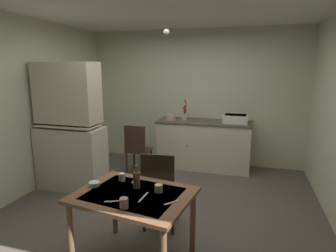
{
  "coord_description": "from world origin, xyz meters",
  "views": [
    {
      "loc": [
        1.09,
        -3.44,
        1.89
      ],
      "look_at": [
        0.08,
        -0.05,
        1.16
      ],
      "focal_mm": 30.02,
      "sensor_mm": 36.0,
      "label": 1
    }
  ],
  "objects_px": {
    "sink_basin": "(235,119)",
    "glass_bottle": "(136,179)",
    "dining_table": "(134,203)",
    "hand_pump": "(185,111)",
    "chair_by_counter": "(137,148)",
    "mixing_bowl_counter": "(171,117)",
    "serving_bowl_wide": "(94,184)",
    "chair_far_side": "(160,190)",
    "mug_tall": "(124,203)",
    "hutch_cabinet": "(70,131)"
  },
  "relations": [
    {
      "from": "hutch_cabinet",
      "to": "chair_far_side",
      "type": "xyz_separation_m",
      "value": [
        1.7,
        -0.73,
        -0.43
      ]
    },
    {
      "from": "mixing_bowl_counter",
      "to": "dining_table",
      "type": "height_order",
      "value": "mixing_bowl_counter"
    },
    {
      "from": "sink_basin",
      "to": "hand_pump",
      "type": "xyz_separation_m",
      "value": [
        -0.96,
        0.05,
        0.09
      ]
    },
    {
      "from": "glass_bottle",
      "to": "dining_table",
      "type": "bearing_deg",
      "value": -81.37
    },
    {
      "from": "sink_basin",
      "to": "mug_tall",
      "type": "height_order",
      "value": "sink_basin"
    },
    {
      "from": "dining_table",
      "to": "glass_bottle",
      "type": "xyz_separation_m",
      "value": [
        -0.02,
        0.12,
        0.19
      ]
    },
    {
      "from": "dining_table",
      "to": "serving_bowl_wide",
      "type": "bearing_deg",
      "value": 174.05
    },
    {
      "from": "sink_basin",
      "to": "glass_bottle",
      "type": "relative_size",
      "value": 1.9
    },
    {
      "from": "chair_by_counter",
      "to": "mixing_bowl_counter",
      "type": "bearing_deg",
      "value": 57.44
    },
    {
      "from": "chair_far_side",
      "to": "mixing_bowl_counter",
      "type": "bearing_deg",
      "value": 102.89
    },
    {
      "from": "glass_bottle",
      "to": "chair_by_counter",
      "type": "bearing_deg",
      "value": 112.59
    },
    {
      "from": "hutch_cabinet",
      "to": "mug_tall",
      "type": "relative_size",
      "value": 22.25
    },
    {
      "from": "mixing_bowl_counter",
      "to": "hutch_cabinet",
      "type": "bearing_deg",
      "value": -128.76
    },
    {
      "from": "glass_bottle",
      "to": "mug_tall",
      "type": "bearing_deg",
      "value": -82.16
    },
    {
      "from": "chair_by_counter",
      "to": "mug_tall",
      "type": "bearing_deg",
      "value": -69.69
    },
    {
      "from": "hutch_cabinet",
      "to": "chair_by_counter",
      "type": "xyz_separation_m",
      "value": [
        0.77,
        0.83,
        -0.44
      ]
    },
    {
      "from": "hand_pump",
      "to": "dining_table",
      "type": "height_order",
      "value": "hand_pump"
    },
    {
      "from": "chair_far_side",
      "to": "chair_by_counter",
      "type": "height_order",
      "value": "chair_far_side"
    },
    {
      "from": "sink_basin",
      "to": "glass_bottle",
      "type": "height_order",
      "value": "sink_basin"
    },
    {
      "from": "mug_tall",
      "to": "chair_far_side",
      "type": "bearing_deg",
      "value": 88.96
    },
    {
      "from": "mixing_bowl_counter",
      "to": "dining_table",
      "type": "xyz_separation_m",
      "value": [
        0.45,
        -2.85,
        -0.32
      ]
    },
    {
      "from": "dining_table",
      "to": "chair_by_counter",
      "type": "bearing_deg",
      "value": 111.85
    },
    {
      "from": "mixing_bowl_counter",
      "to": "chair_by_counter",
      "type": "relative_size",
      "value": 0.23
    },
    {
      "from": "hand_pump",
      "to": "chair_by_counter",
      "type": "relative_size",
      "value": 0.43
    },
    {
      "from": "chair_far_side",
      "to": "mug_tall",
      "type": "relative_size",
      "value": 10.78
    },
    {
      "from": "mixing_bowl_counter",
      "to": "serving_bowl_wide",
      "type": "height_order",
      "value": "mixing_bowl_counter"
    },
    {
      "from": "hutch_cabinet",
      "to": "glass_bottle",
      "type": "distance_m",
      "value": 2.05
    },
    {
      "from": "mixing_bowl_counter",
      "to": "serving_bowl_wide",
      "type": "distance_m",
      "value": 2.81
    },
    {
      "from": "dining_table",
      "to": "hutch_cabinet",
      "type": "bearing_deg",
      "value": 140.5
    },
    {
      "from": "hutch_cabinet",
      "to": "glass_bottle",
      "type": "height_order",
      "value": "hutch_cabinet"
    },
    {
      "from": "sink_basin",
      "to": "serving_bowl_wide",
      "type": "relative_size",
      "value": 4.12
    },
    {
      "from": "chair_far_side",
      "to": "serving_bowl_wide",
      "type": "height_order",
      "value": "chair_far_side"
    },
    {
      "from": "sink_basin",
      "to": "dining_table",
      "type": "distance_m",
      "value": 3.02
    },
    {
      "from": "chair_far_side",
      "to": "mug_tall",
      "type": "xyz_separation_m",
      "value": [
        -0.02,
        -0.92,
        0.28
      ]
    },
    {
      "from": "glass_bottle",
      "to": "hand_pump",
      "type": "bearing_deg",
      "value": 93.6
    },
    {
      "from": "serving_bowl_wide",
      "to": "mug_tall",
      "type": "xyz_separation_m",
      "value": [
        0.48,
        -0.33,
        0.02
      ]
    },
    {
      "from": "sink_basin",
      "to": "mug_tall",
      "type": "relative_size",
      "value": 4.95
    },
    {
      "from": "sink_basin",
      "to": "chair_far_side",
      "type": "distance_m",
      "value": 2.42
    },
    {
      "from": "mixing_bowl_counter",
      "to": "mug_tall",
      "type": "bearing_deg",
      "value": -81.11
    },
    {
      "from": "hutch_cabinet",
      "to": "dining_table",
      "type": "bearing_deg",
      "value": -39.5
    },
    {
      "from": "sink_basin",
      "to": "serving_bowl_wide",
      "type": "bearing_deg",
      "value": -112.9
    },
    {
      "from": "mixing_bowl_counter",
      "to": "mug_tall",
      "type": "distance_m",
      "value": 3.18
    },
    {
      "from": "dining_table",
      "to": "chair_by_counter",
      "type": "xyz_separation_m",
      "value": [
        -0.88,
        2.19,
        -0.15
      ]
    },
    {
      "from": "hand_pump",
      "to": "chair_by_counter",
      "type": "distance_m",
      "value": 1.18
    },
    {
      "from": "mixing_bowl_counter",
      "to": "glass_bottle",
      "type": "height_order",
      "value": "mixing_bowl_counter"
    },
    {
      "from": "glass_bottle",
      "to": "sink_basin",
      "type": "bearing_deg",
      "value": 74.31
    },
    {
      "from": "hutch_cabinet",
      "to": "glass_bottle",
      "type": "bearing_deg",
      "value": -37.15
    },
    {
      "from": "mug_tall",
      "to": "hutch_cabinet",
      "type": "bearing_deg",
      "value": 135.75
    },
    {
      "from": "hand_pump",
      "to": "chair_by_counter",
      "type": "height_order",
      "value": "hand_pump"
    },
    {
      "from": "serving_bowl_wide",
      "to": "mixing_bowl_counter",
      "type": "bearing_deg",
      "value": 90.17
    }
  ]
}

